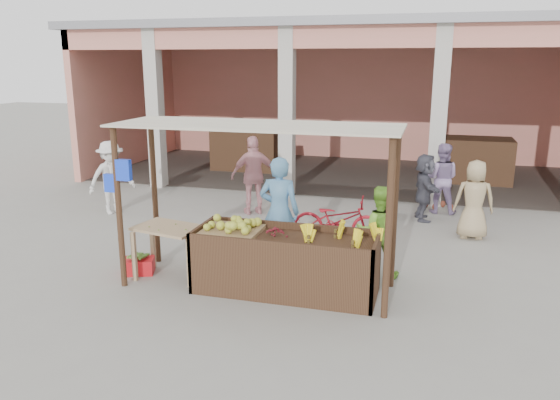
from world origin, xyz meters
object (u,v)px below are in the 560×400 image
(fruit_stall, at_px, (285,265))
(motorcycle, at_px, (337,219))
(red_crate, at_px, (139,266))
(vendor_blue, at_px, (279,208))
(vendor_green, at_px, (379,229))
(side_table, at_px, (169,235))

(fruit_stall, relative_size, motorcycle, 1.53)
(fruit_stall, xyz_separation_m, red_crate, (-2.39, 0.04, -0.28))
(fruit_stall, relative_size, vendor_blue, 1.37)
(vendor_blue, xyz_separation_m, motorcycle, (0.71, 1.37, -0.51))
(red_crate, bearing_deg, vendor_green, -5.50)
(side_table, relative_size, motorcycle, 0.66)
(side_table, height_order, vendor_green, vendor_green)
(red_crate, xyz_separation_m, motorcycle, (2.72, 2.33, 0.33))
(red_crate, relative_size, vendor_green, 0.30)
(red_crate, height_order, vendor_blue, vendor_blue)
(red_crate, distance_m, vendor_blue, 2.38)
(side_table, relative_size, vendor_green, 0.74)
(side_table, xyz_separation_m, red_crate, (-0.55, -0.00, -0.55))
(red_crate, height_order, vendor_green, vendor_green)
(red_crate, bearing_deg, vendor_blue, 5.57)
(side_table, distance_m, vendor_green, 3.18)
(red_crate, bearing_deg, motorcycle, 20.64)
(red_crate, bearing_deg, side_table, -19.61)
(red_crate, distance_m, vendor_green, 3.76)
(fruit_stall, height_order, vendor_blue, vendor_blue)
(fruit_stall, distance_m, red_crate, 2.40)
(vendor_blue, relative_size, vendor_green, 1.27)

